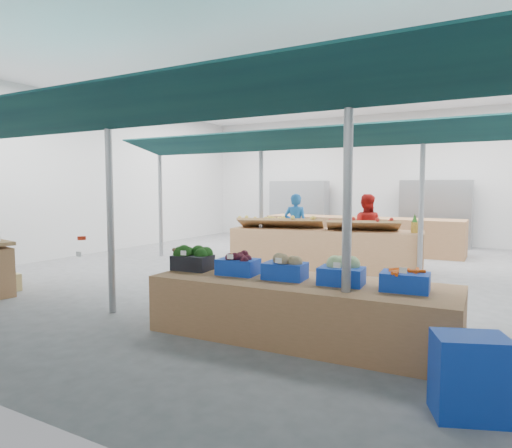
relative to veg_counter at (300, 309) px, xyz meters
The scene contains 22 objects.
floor 4.14m from the veg_counter, 116.42° to the left, with size 13.00×13.00×0.00m, color #5F5F62.
hall 5.92m from the veg_counter, 109.68° to the left, with size 13.00×13.00×13.00m.
pole_grid 2.67m from the veg_counter, 119.16° to the left, with size 10.00×4.60×3.00m.
awnings 3.30m from the veg_counter, 119.16° to the left, with size 9.50×7.08×0.30m.
back_shelving_left 10.64m from the veg_counter, 114.09° to the left, with size 2.00×0.50×2.00m, color #B23F33.
back_shelving_right 9.72m from the veg_counter, 89.04° to the left, with size 2.00×0.50×2.00m, color #B23F33.
veg_counter is the anchor object (origin of this frame).
fruit_counter 4.72m from the veg_counter, 107.30° to the left, with size 4.14×0.98×0.89m, color #91643F.
far_counter 7.73m from the veg_counter, 101.07° to the left, with size 5.40×1.08×0.97m, color #91643F.
crate_stack 2.23m from the veg_counter, 29.45° to the right, with size 0.55×0.39×0.66m, color #103AB7.
vendor_left 6.20m from the veg_counter, 114.91° to the left, with size 0.60×0.40×1.65m, color #1959A3.
vendor_right 5.68m from the veg_counter, 98.15° to the left, with size 0.80×0.63×1.65m, color red.
crate_broccoli 1.64m from the veg_counter, behind, with size 0.53×0.42×0.35m.
crate_beets 0.98m from the veg_counter, behind, with size 0.53×0.42×0.29m.
crate_celeriac 0.54m from the veg_counter, behind, with size 0.53×0.42×0.31m.
crate_cabbage 0.72m from the veg_counter, ahead, with size 0.53×0.42×0.35m.
crate_carrots 1.29m from the veg_counter, ahead, with size 0.53×0.42×0.29m.
sparrow 1.82m from the veg_counter, behind, with size 0.12×0.09×0.11m.
pole_ribbon 3.25m from the veg_counter, 169.24° to the right, with size 0.12×0.12×0.28m.
apple_heap_yellow 4.92m from the veg_counter, 119.01° to the left, with size 2.02×1.24×0.27m.
apple_heap_red 4.62m from the veg_counter, 97.05° to the left, with size 1.64×1.12×0.27m.
pineapple 4.77m from the veg_counter, 84.38° to the left, with size 0.14×0.14×0.39m.
Camera 1 is at (4.01, -8.65, 1.82)m, focal length 32.00 mm.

